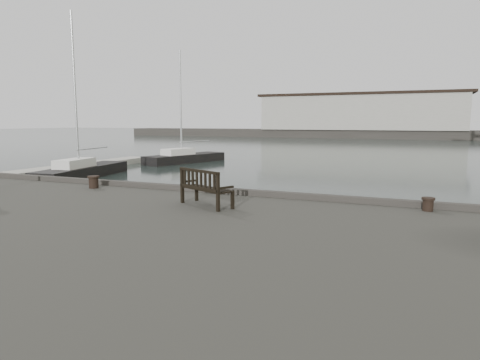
% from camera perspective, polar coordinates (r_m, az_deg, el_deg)
% --- Properties ---
extents(ground, '(400.00, 400.00, 0.00)m').
position_cam_1_polar(ground, '(14.96, -1.20, -7.64)').
color(ground, black).
rests_on(ground, ground).
extents(pontoon, '(2.00, 24.00, 0.50)m').
position_cam_1_polar(pontoon, '(34.95, -25.09, 0.95)').
color(pontoon, '#ABA79F').
rests_on(pontoon, ground).
extents(breakwater, '(140.00, 9.50, 12.20)m').
position_cam_1_polar(breakwater, '(105.67, 17.46, 7.64)').
color(breakwater, '#383530').
rests_on(breakwater, ground).
extents(bench, '(1.90, 1.33, 1.04)m').
position_cam_1_polar(bench, '(12.38, -4.60, -1.95)').
color(bench, black).
rests_on(bench, quay).
extents(bollard_left, '(0.50, 0.50, 0.45)m').
position_cam_1_polar(bollard_left, '(16.54, -18.94, -0.26)').
color(bollard_left, black).
rests_on(bollard_left, quay).
extents(bollard_right, '(0.46, 0.46, 0.37)m').
position_cam_1_polar(bollard_right, '(12.76, 23.78, -2.98)').
color(bollard_right, black).
rests_on(bollard_right, quay).
extents(yacht_c, '(3.41, 9.03, 11.98)m').
position_cam_1_polar(yacht_c, '(32.63, -20.20, 0.76)').
color(yacht_c, black).
rests_on(yacht_c, ground).
extents(yacht_d, '(4.88, 9.14, 11.23)m').
position_cam_1_polar(yacht_d, '(42.19, -7.32, 2.66)').
color(yacht_d, black).
rests_on(yacht_d, ground).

